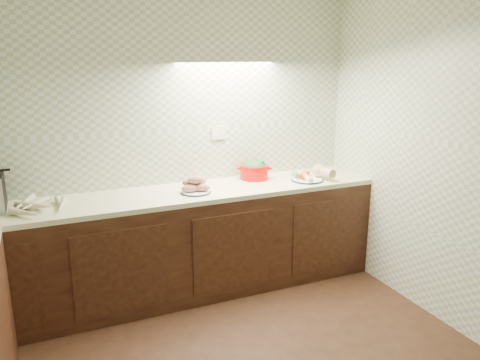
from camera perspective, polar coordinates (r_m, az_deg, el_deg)
name	(u,v)px	position (r m, az deg, el deg)	size (l,w,h in m)	color
room	(243,131)	(2.28, 0.35, 5.96)	(3.60, 3.60, 2.60)	black
counter	(99,310)	(3.15, -16.86, -14.90)	(3.60, 3.60, 0.90)	black
parsnip_pile	(54,204)	(3.68, -21.69, -2.68)	(0.33, 0.39, 0.08)	beige
sweet_potato_plate	(195,187)	(3.81, -5.48, -0.80)	(0.25, 0.25, 0.15)	#151F38
onion_bowl	(196,182)	(4.00, -5.36, -0.20)	(0.14, 0.14, 0.11)	black
dutch_oven	(254,169)	(4.22, 1.74, 1.29)	(0.33, 0.33, 0.18)	#D30403
veg_plate	(312,174)	(4.26, 8.81, 0.71)	(0.34, 0.30, 0.13)	#151F38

